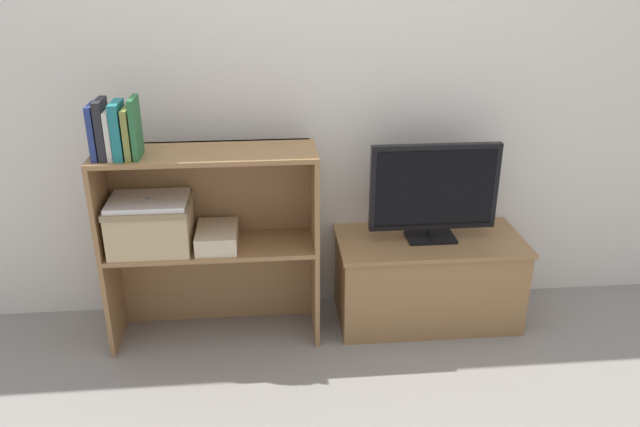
{
  "coord_description": "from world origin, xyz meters",
  "views": [
    {
      "loc": [
        -0.23,
        -2.33,
        1.65
      ],
      "look_at": [
        0.0,
        0.15,
        0.59
      ],
      "focal_mm": 35.0,
      "sensor_mm": 36.0,
      "label": 1
    }
  ],
  "objects_px": {
    "book_forest": "(136,128)",
    "storage_basket_left": "(151,223)",
    "book_olive": "(129,133)",
    "laptop": "(148,201)",
    "tv": "(434,190)",
    "book_ivory": "(111,134)",
    "book_teal": "(119,130)",
    "tv_stand": "(427,279)",
    "magazine_stack": "(217,237)",
    "book_navy": "(94,132)",
    "book_charcoal": "(103,129)"
  },
  "relations": [
    {
      "from": "book_forest",
      "to": "storage_basket_left",
      "type": "xyz_separation_m",
      "value": [
        0.01,
        0.04,
        -0.43
      ]
    },
    {
      "from": "tv",
      "to": "book_ivory",
      "type": "bearing_deg",
      "value": -175.81
    },
    {
      "from": "tv",
      "to": "book_ivory",
      "type": "distance_m",
      "value": 1.38
    },
    {
      "from": "book_navy",
      "to": "storage_basket_left",
      "type": "distance_m",
      "value": 0.45
    },
    {
      "from": "book_ivory",
      "to": "tv",
      "type": "bearing_deg",
      "value": 4.19
    },
    {
      "from": "tv_stand",
      "to": "book_olive",
      "type": "bearing_deg",
      "value": -175.5
    },
    {
      "from": "book_teal",
      "to": "book_olive",
      "type": "bearing_deg",
      "value": 0.0
    },
    {
      "from": "magazine_stack",
      "to": "book_teal",
      "type": "bearing_deg",
      "value": -174.27
    },
    {
      "from": "tv",
      "to": "magazine_stack",
      "type": "xyz_separation_m",
      "value": [
        -0.96,
        -0.06,
        -0.16
      ]
    },
    {
      "from": "tv_stand",
      "to": "storage_basket_left",
      "type": "bearing_deg",
      "value": -177.08
    },
    {
      "from": "book_olive",
      "to": "magazine_stack",
      "type": "relative_size",
      "value": 0.81
    },
    {
      "from": "book_teal",
      "to": "book_charcoal",
      "type": "bearing_deg",
      "value": 180.0
    },
    {
      "from": "book_navy",
      "to": "book_olive",
      "type": "relative_size",
      "value": 1.08
    },
    {
      "from": "book_olive",
      "to": "book_forest",
      "type": "xyz_separation_m",
      "value": [
        0.03,
        -0.0,
        0.02
      ]
    },
    {
      "from": "tv_stand",
      "to": "book_teal",
      "type": "bearing_deg",
      "value": -175.63
    },
    {
      "from": "tv_stand",
      "to": "storage_basket_left",
      "type": "xyz_separation_m",
      "value": [
        -1.24,
        -0.06,
        0.36
      ]
    },
    {
      "from": "book_teal",
      "to": "book_forest",
      "type": "height_order",
      "value": "book_forest"
    },
    {
      "from": "book_forest",
      "to": "storage_basket_left",
      "type": "distance_m",
      "value": 0.43
    },
    {
      "from": "tv",
      "to": "book_ivory",
      "type": "xyz_separation_m",
      "value": [
        -1.34,
        -0.1,
        0.32
      ]
    },
    {
      "from": "tv",
      "to": "book_ivory",
      "type": "relative_size",
      "value": 3.01
    },
    {
      "from": "tv",
      "to": "storage_basket_left",
      "type": "xyz_separation_m",
      "value": [
        -1.24,
        -0.06,
        -0.08
      ]
    },
    {
      "from": "book_teal",
      "to": "book_olive",
      "type": "height_order",
      "value": "book_teal"
    },
    {
      "from": "tv_stand",
      "to": "book_navy",
      "type": "xyz_separation_m",
      "value": [
        -1.4,
        -0.1,
        0.78
      ]
    },
    {
      "from": "storage_basket_left",
      "to": "laptop",
      "type": "height_order",
      "value": "laptop"
    },
    {
      "from": "book_navy",
      "to": "book_olive",
      "type": "distance_m",
      "value": 0.13
    },
    {
      "from": "book_forest",
      "to": "laptop",
      "type": "bearing_deg",
      "value": 80.04
    },
    {
      "from": "book_teal",
      "to": "storage_basket_left",
      "type": "xyz_separation_m",
      "value": [
        0.07,
        0.04,
        -0.42
      ]
    },
    {
      "from": "book_forest",
      "to": "magazine_stack",
      "type": "relative_size",
      "value": 0.96
    },
    {
      "from": "book_forest",
      "to": "laptop",
      "type": "xyz_separation_m",
      "value": [
        0.01,
        0.04,
        -0.32
      ]
    },
    {
      "from": "laptop",
      "to": "magazine_stack",
      "type": "xyz_separation_m",
      "value": [
        0.28,
        -0.0,
        -0.18
      ]
    },
    {
      "from": "book_navy",
      "to": "book_teal",
      "type": "bearing_deg",
      "value": 0.0
    },
    {
      "from": "book_forest",
      "to": "storage_basket_left",
      "type": "bearing_deg",
      "value": 80.04
    },
    {
      "from": "tv_stand",
      "to": "book_teal",
      "type": "xyz_separation_m",
      "value": [
        -1.31,
        -0.1,
        0.78
      ]
    },
    {
      "from": "tv",
      "to": "book_olive",
      "type": "distance_m",
      "value": 1.32
    },
    {
      "from": "tv",
      "to": "book_forest",
      "type": "bearing_deg",
      "value": -175.47
    },
    {
      "from": "laptop",
      "to": "book_forest",
      "type": "bearing_deg",
      "value": -99.96
    },
    {
      "from": "tv_stand",
      "to": "book_ivory",
      "type": "bearing_deg",
      "value": -175.74
    },
    {
      "from": "tv",
      "to": "book_teal",
      "type": "distance_m",
      "value": 1.36
    },
    {
      "from": "book_navy",
      "to": "book_olive",
      "type": "xyz_separation_m",
      "value": [
        0.13,
        0.0,
        -0.01
      ]
    },
    {
      "from": "book_ivory",
      "to": "storage_basket_left",
      "type": "bearing_deg",
      "value": 19.21
    },
    {
      "from": "book_olive",
      "to": "book_ivory",
      "type": "bearing_deg",
      "value": -180.0
    },
    {
      "from": "book_olive",
      "to": "storage_basket_left",
      "type": "bearing_deg",
      "value": 46.15
    },
    {
      "from": "laptop",
      "to": "tv_stand",
      "type": "bearing_deg",
      "value": 2.92
    },
    {
      "from": "tv",
      "to": "book_teal",
      "type": "bearing_deg",
      "value": -175.7
    },
    {
      "from": "book_ivory",
      "to": "tv_stand",
      "type": "bearing_deg",
      "value": 4.26
    },
    {
      "from": "book_teal",
      "to": "book_navy",
      "type": "bearing_deg",
      "value": 180.0
    },
    {
      "from": "book_olive",
      "to": "laptop",
      "type": "height_order",
      "value": "book_olive"
    },
    {
      "from": "tv",
      "to": "magazine_stack",
      "type": "height_order",
      "value": "tv"
    },
    {
      "from": "tv_stand",
      "to": "book_teal",
      "type": "height_order",
      "value": "book_teal"
    },
    {
      "from": "book_olive",
      "to": "tv_stand",
      "type": "bearing_deg",
      "value": 4.5
    }
  ]
}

